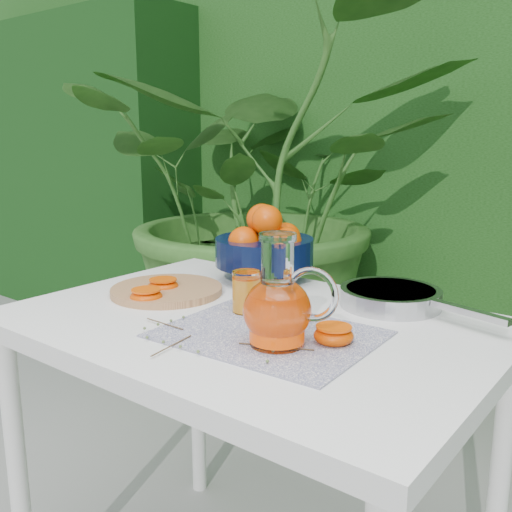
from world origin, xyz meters
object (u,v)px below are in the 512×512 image
Objects in this scene: fruit_bowl at (266,245)px; white_table at (250,355)px; cutting_board at (167,290)px; saute_pan at (392,297)px; juice_pitcher at (278,307)px.

white_table is at bearing -58.80° from fruit_bowl.
fruit_bowl is at bearing 121.20° from white_table.
cutting_board is 0.65× the size of saute_pan.
cutting_board reaches higher than white_table.
saute_pan is at bearing 80.94° from juice_pitcher.
juice_pitcher is 0.36m from saute_pan.
cutting_board is 1.30× the size of juice_pitcher.
fruit_bowl is at bearing 129.71° from juice_pitcher.
juice_pitcher is (0.14, -0.10, 0.16)m from white_table.
white_table is 4.87× the size of juice_pitcher.
white_table is 2.44× the size of saute_pan.
cutting_board is 0.44m from juice_pitcher.
saute_pan is at bearing 52.55° from white_table.
white_table is at bearing -4.27° from cutting_board.
fruit_bowl reaches higher than cutting_board.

